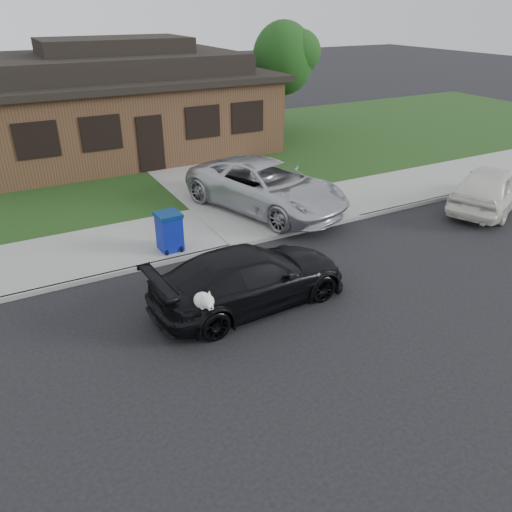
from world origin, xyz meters
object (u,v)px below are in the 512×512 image
sedan (250,278)px  white_compact (491,187)px  minivan (266,186)px  recycling_bin (169,231)px

sedan → white_compact: bearing=-85.2°
minivan → white_compact: 7.30m
sedan → minivan: size_ratio=0.85×
sedan → white_compact: (9.59, 1.45, 0.06)m
sedan → recycling_bin: sedan is taller
sedan → minivan: (2.99, 4.58, 0.24)m
white_compact → recycling_bin: white_compact is taller
minivan → recycling_bin: bearing=-178.6°
minivan → recycling_bin: 3.93m
white_compact → minivan: bearing=41.3°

